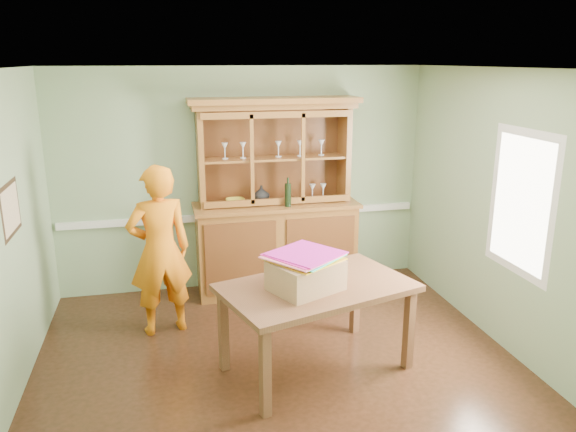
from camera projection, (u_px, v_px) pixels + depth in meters
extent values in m
plane|color=#4A2717|center=(277.00, 360.00, 5.36)|extent=(4.50, 4.50, 0.00)
plane|color=white|center=(276.00, 68.00, 4.63)|extent=(4.50, 4.50, 0.00)
plane|color=#89A77D|center=(243.00, 180.00, 6.87)|extent=(4.50, 0.00, 4.50)
plane|color=#89A77D|center=(3.00, 243.00, 4.51)|extent=(0.00, 4.00, 4.00)
plane|color=#89A77D|center=(502.00, 210.00, 5.47)|extent=(0.00, 4.00, 4.00)
plane|color=#89A77D|center=(350.00, 325.00, 3.11)|extent=(4.50, 0.00, 4.50)
cube|color=white|center=(244.00, 215.00, 6.97)|extent=(4.41, 0.05, 0.08)
cube|color=#342315|center=(11.00, 209.00, 4.74)|extent=(0.03, 0.60, 0.46)
cube|color=beige|center=(12.00, 209.00, 4.74)|extent=(0.01, 0.52, 0.38)
cube|color=white|center=(521.00, 203.00, 5.15)|extent=(0.03, 0.96, 1.36)
cube|color=white|center=(520.00, 203.00, 5.15)|extent=(0.01, 0.80, 1.20)
cube|color=olive|center=(276.00, 248.00, 6.89)|extent=(1.91, 0.58, 1.06)
cube|color=olive|center=(276.00, 205.00, 6.73)|extent=(1.98, 0.65, 0.04)
cube|color=brown|center=(271.00, 153.00, 6.84)|extent=(1.81, 0.04, 1.12)
cube|color=olive|center=(200.00, 159.00, 6.48)|extent=(0.06, 0.40, 1.12)
cube|color=olive|center=(344.00, 153.00, 6.86)|extent=(0.06, 0.40, 1.12)
cube|color=olive|center=(274.00, 106.00, 6.51)|extent=(1.91, 0.47, 0.06)
cube|color=olive|center=(274.00, 100.00, 6.47)|extent=(2.00, 0.51, 0.06)
cube|color=olive|center=(274.00, 158.00, 6.67)|extent=(1.68, 0.35, 0.03)
imported|color=#B2B2B7|center=(261.00, 194.00, 6.76)|extent=(0.19, 0.19, 0.20)
imported|color=gold|center=(235.00, 201.00, 6.71)|extent=(0.23, 0.23, 0.06)
cylinder|color=black|center=(288.00, 192.00, 6.54)|extent=(0.07, 0.07, 0.34)
cube|color=brown|center=(317.00, 288.00, 5.01)|extent=(1.88, 1.44, 0.06)
cube|color=brown|center=(265.00, 373.00, 4.42)|extent=(0.10, 0.10, 0.78)
cube|color=brown|center=(223.00, 331.00, 5.11)|extent=(0.10, 0.10, 0.78)
cube|color=brown|center=(409.00, 329.00, 5.14)|extent=(0.10, 0.10, 0.78)
cube|color=brown|center=(355.00, 297.00, 5.82)|extent=(0.10, 0.10, 0.78)
cube|color=#A57C55|center=(306.00, 275.00, 4.87)|extent=(0.71, 0.65, 0.26)
cube|color=yellow|center=(303.00, 259.00, 4.87)|extent=(0.74, 0.74, 0.01)
cube|color=#37BD74|center=(303.00, 258.00, 4.87)|extent=(0.74, 0.74, 0.01)
cube|color=#31EADF|center=(303.00, 257.00, 4.87)|extent=(0.74, 0.74, 0.01)
cube|color=pink|center=(303.00, 256.00, 4.86)|extent=(0.74, 0.74, 0.01)
cube|color=#EB24A2|center=(303.00, 255.00, 4.86)|extent=(0.74, 0.74, 0.01)
cube|color=#CA1EA2|center=(303.00, 254.00, 4.86)|extent=(0.74, 0.74, 0.01)
imported|color=orange|center=(160.00, 251.00, 5.71)|extent=(0.73, 0.56, 1.78)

